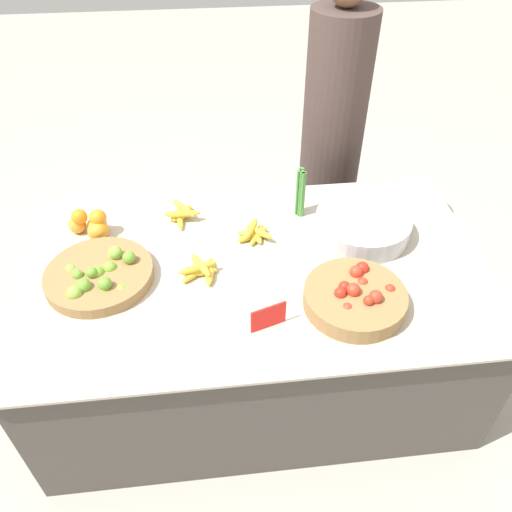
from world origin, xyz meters
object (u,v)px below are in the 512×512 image
(tomato_basket, at_px, (355,298))
(vendor_person, at_px, (332,139))
(lime_bowl, at_px, (99,275))
(metal_bowl, at_px, (362,225))
(price_sign, at_px, (268,317))

(tomato_basket, distance_m, vendor_person, 1.14)
(lime_bowl, relative_size, metal_bowl, 1.03)
(vendor_person, bearing_deg, metal_bowl, -93.24)
(price_sign, height_order, vendor_person, vendor_person)
(lime_bowl, xyz_separation_m, tomato_basket, (0.91, -0.23, 0.01))
(vendor_person, bearing_deg, price_sign, -112.40)
(metal_bowl, bearing_deg, lime_bowl, -171.20)
(lime_bowl, height_order, price_sign, price_sign)
(lime_bowl, xyz_separation_m, metal_bowl, (1.05, 0.16, 0.02))
(lime_bowl, relative_size, tomato_basket, 1.11)
(metal_bowl, relative_size, vendor_person, 0.26)
(tomato_basket, bearing_deg, price_sign, -167.96)
(price_sign, relative_size, vendor_person, 0.08)
(price_sign, bearing_deg, lime_bowl, 135.15)
(vendor_person, bearing_deg, lime_bowl, -140.45)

